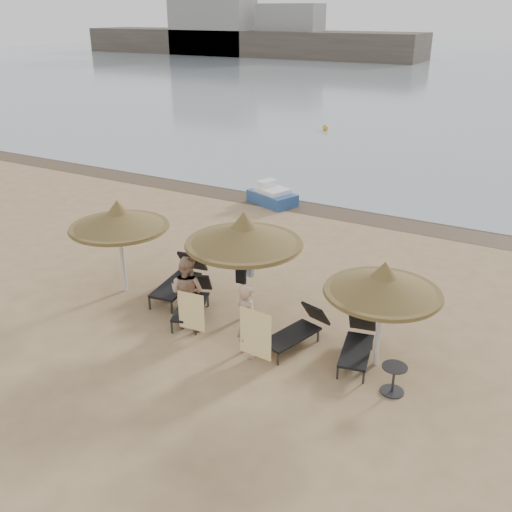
{
  "coord_description": "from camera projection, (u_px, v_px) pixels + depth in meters",
  "views": [
    {
      "loc": [
        6.63,
        -10.08,
        7.12
      ],
      "look_at": [
        0.3,
        1.2,
        1.51
      ],
      "focal_mm": 40.0,
      "sensor_mm": 36.0,
      "label": 1
    }
  ],
  "objects": [
    {
      "name": "far_shore",
      "position": [
        357.0,
        40.0,
        86.27
      ],
      "size": [
        150.0,
        54.8,
        12.0
      ],
      "color": "brown",
      "rests_on": "ground"
    },
    {
      "name": "ground",
      "position": [
        221.0,
        328.0,
        13.87
      ],
      "size": [
        160.0,
        160.0,
        0.0
      ],
      "primitive_type": "plane",
      "color": "tan",
      "rests_on": "ground"
    },
    {
      "name": "bag_dark",
      "position": [
        241.0,
        276.0,
        13.71
      ],
      "size": [
        0.26,
        0.1,
        0.36
      ],
      "rotation": [
        0.0,
        0.0,
        0.05
      ],
      "color": "black",
      "rests_on": "ground"
    },
    {
      "name": "palapa_right",
      "position": [
        383.0,
        284.0,
        11.69
      ],
      "size": [
        2.47,
        2.47,
        2.44
      ],
      "rotation": [
        0.0,
        0.0,
        0.43
      ],
      "color": "silver",
      "rests_on": "ground"
    },
    {
      "name": "towel_left",
      "position": [
        191.0,
        311.0,
        13.25
      ],
      "size": [
        0.69,
        0.09,
        0.96
      ],
      "rotation": [
        0.0,
        0.0,
        0.1
      ],
      "color": "yellow",
      "rests_on": "ground"
    },
    {
      "name": "lounger_far_left",
      "position": [
        181.0,
        278.0,
        15.44
      ],
      "size": [
        1.02,
        2.22,
        0.96
      ],
      "rotation": [
        0.0,
        0.0,
        0.15
      ],
      "color": "#2D2E31",
      "rests_on": "ground"
    },
    {
      "name": "lounger_near_left",
      "position": [
        193.0,
        300.0,
        14.39
      ],
      "size": [
        1.3,
        2.01,
        0.86
      ],
      "rotation": [
        0.0,
        0.0,
        0.38
      ],
      "color": "#2D2E31",
      "rests_on": "ground"
    },
    {
      "name": "lounger_far_right",
      "position": [
        358.0,
        342.0,
        12.58
      ],
      "size": [
        0.94,
        1.88,
        0.8
      ],
      "rotation": [
        0.0,
        0.0,
        0.2
      ],
      "color": "#2D2E31",
      "rests_on": "ground"
    },
    {
      "name": "towel_right",
      "position": [
        255.0,
        334.0,
        12.13
      ],
      "size": [
        0.8,
        0.08,
        1.12
      ],
      "rotation": [
        0.0,
        0.0,
        -0.08
      ],
      "color": "yellow",
      "rests_on": "ground"
    },
    {
      "name": "person_left",
      "position": [
        187.0,
        287.0,
        13.52
      ],
      "size": [
        1.0,
        0.66,
        2.14
      ],
      "primitive_type": "imported",
      "rotation": [
        0.0,
        0.0,
        3.17
      ],
      "color": "tan",
      "rests_on": "ground"
    },
    {
      "name": "person_right",
      "position": [
        247.0,
        315.0,
        12.39
      ],
      "size": [
        1.11,
        0.96,
        2.04
      ],
      "primitive_type": "imported",
      "rotation": [
        0.0,
        0.0,
        2.69
      ],
      "color": "tan",
      "rests_on": "ground"
    },
    {
      "name": "wet_sand_strip",
      "position": [
        356.0,
        216.0,
        21.4
      ],
      "size": [
        200.0,
        1.6,
        0.01
      ],
      "primitive_type": "cube",
      "color": "brown",
      "rests_on": "ground"
    },
    {
      "name": "palapa_center",
      "position": [
        244.0,
        235.0,
        13.44
      ],
      "size": [
        2.83,
        2.83,
        2.81
      ],
      "rotation": [
        0.0,
        0.0,
        0.24
      ],
      "color": "silver",
      "rests_on": "ground"
    },
    {
      "name": "lounger_near_right",
      "position": [
        298.0,
        329.0,
        13.09
      ],
      "size": [
        1.08,
        1.92,
        0.82
      ],
      "rotation": [
        0.0,
        0.0,
        -0.27
      ],
      "color": "#2D2E31",
      "rests_on": "ground"
    },
    {
      "name": "bag_patterned",
      "position": [
        248.0,
        268.0,
        13.95
      ],
      "size": [
        0.33,
        0.19,
        0.39
      ],
      "rotation": [
        0.0,
        0.0,
        -0.3
      ],
      "color": "white",
      "rests_on": "ground"
    },
    {
      "name": "side_table",
      "position": [
        393.0,
        380.0,
        11.42
      ],
      "size": [
        0.51,
        0.51,
        0.62
      ],
      "rotation": [
        0.0,
        0.0,
        0.12
      ],
      "color": "#2D2E31",
      "rests_on": "ground"
    },
    {
      "name": "pedal_boat",
      "position": [
        272.0,
        196.0,
        22.6
      ],
      "size": [
        2.18,
        1.73,
        0.89
      ],
      "rotation": [
        0.0,
        0.0,
        -0.37
      ],
      "color": "#2A4F8D",
      "rests_on": "ground"
    },
    {
      "name": "palapa_left",
      "position": [
        119.0,
        220.0,
        14.89
      ],
      "size": [
        2.63,
        2.63,
        2.61
      ],
      "rotation": [
        0.0,
        0.0,
        0.16
      ],
      "color": "silver",
      "rests_on": "ground"
    },
    {
      "name": "buoy_left",
      "position": [
        325.0,
        128.0,
        36.37
      ],
      "size": [
        0.39,
        0.39,
        0.39
      ],
      "primitive_type": "sphere",
      "color": "gold",
      "rests_on": "ground"
    }
  ]
}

